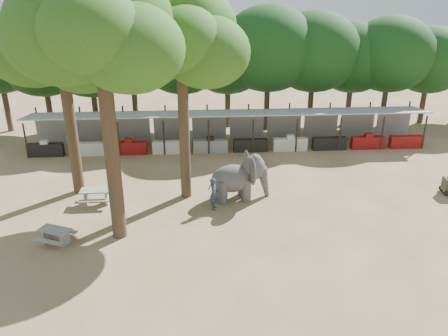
{
  "coord_description": "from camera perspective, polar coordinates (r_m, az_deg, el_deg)",
  "views": [
    {
      "loc": [
        -2.42,
        -15.73,
        10.44
      ],
      "look_at": [
        -1.0,
        5.0,
        2.0
      ],
      "focal_mm": 35.0,
      "sensor_mm": 36.0,
      "label": 1
    }
  ],
  "objects": [
    {
      "name": "ground",
      "position": [
        19.03,
        4.12,
        -11.22
      ],
      "size": [
        100.0,
        100.0,
        0.0
      ],
      "primitive_type": "plane",
      "color": "brown",
      "rests_on": "ground"
    },
    {
      "name": "vendor_stalls",
      "position": [
        31.08,
        0.72,
        4.77
      ],
      "size": [
        28.0,
        2.99,
        2.8
      ],
      "color": "#96999E",
      "rests_on": "ground"
    },
    {
      "name": "yard_tree_left",
      "position": [
        23.98,
        -20.94,
        15.37
      ],
      "size": [
        7.1,
        6.9,
        11.02
      ],
      "color": "#332316",
      "rests_on": "ground"
    },
    {
      "name": "yard_tree_center",
      "position": [
        18.34,
        -16.36,
        17.42
      ],
      "size": [
        7.1,
        6.9,
        12.04
      ],
      "color": "#332316",
      "rests_on": "ground"
    },
    {
      "name": "yard_tree_back",
      "position": [
        22.01,
        -6.03,
        17.05
      ],
      "size": [
        7.1,
        6.9,
        11.36
      ],
      "color": "#332316",
      "rests_on": "ground"
    },
    {
      "name": "backdrop_trees",
      "position": [
        35.16,
        0.06,
        14.05
      ],
      "size": [
        46.46,
        5.95,
        8.33
      ],
      "color": "#332316",
      "rests_on": "ground"
    },
    {
      "name": "elephant",
      "position": [
        23.25,
        2.12,
        -1.2
      ],
      "size": [
        3.32,
        2.5,
        2.49
      ],
      "rotation": [
        0.0,
        0.0,
        0.13
      ],
      "color": "#413F3F",
      "rests_on": "ground"
    },
    {
      "name": "handler",
      "position": [
        22.29,
        -1.35,
        -3.37
      ],
      "size": [
        0.43,
        0.63,
        1.71
      ],
      "primitive_type": "imported",
      "rotation": [
        0.0,
        0.0,
        1.54
      ],
      "color": "#26384C",
      "rests_on": "ground"
    },
    {
      "name": "picnic_table_near",
      "position": [
        20.89,
        -21.14,
        -8.06
      ],
      "size": [
        1.83,
        1.75,
        0.71
      ],
      "rotation": [
        0.0,
        0.0,
        -0.41
      ],
      "color": "gray",
      "rests_on": "ground"
    },
    {
      "name": "picnic_table_far",
      "position": [
        23.92,
        -16.33,
        -3.34
      ],
      "size": [
        1.63,
        1.48,
        0.8
      ],
      "rotation": [
        0.0,
        0.0,
        0.02
      ],
      "color": "gray",
      "rests_on": "ground"
    }
  ]
}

